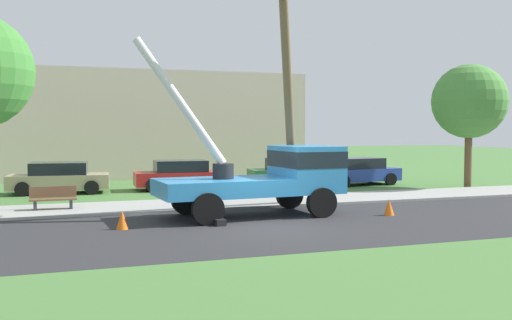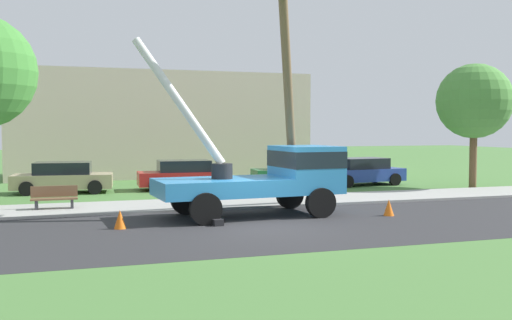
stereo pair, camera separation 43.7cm
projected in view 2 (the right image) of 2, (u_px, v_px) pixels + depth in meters
The scene contains 14 objects.
ground_plane at pixel (188, 188), 28.77m from camera, with size 120.00×120.00×0.00m, color #477538.
road_asphalt at pixel (266, 227), 17.38m from camera, with size 80.00×7.53×0.01m, color #2B2B2D.
sidewalk_strip at pixel (221, 203), 22.49m from camera, with size 80.00×3.24×0.10m, color #9E9E99.
utility_truck at pixel (271, 174), 19.72m from camera, with size 6.91×3.21×5.98m.
leaning_utility_pole at pixel (288, 87), 20.87m from camera, with size 2.02×2.99×8.69m.
traffic_cone_ahead at pixel (389, 208), 19.56m from camera, with size 0.36×0.36×0.56m, color orange.
traffic_cone_behind at pixel (120, 219), 16.99m from camera, with size 0.36×0.36×0.56m, color orange.
parked_sedan_tan at pixel (63, 178), 26.50m from camera, with size 4.55×2.29×1.42m.
parked_sedan_red at pixel (184, 175), 28.08m from camera, with size 4.48×2.15×1.42m.
parked_sedan_green at pixel (296, 172), 29.81m from camera, with size 4.55×2.28×1.42m.
parked_sedan_blue at pixel (362, 172), 30.22m from camera, with size 4.55×2.29×1.42m.
park_bench at pixel (54, 198), 20.63m from camera, with size 1.60×0.45×0.90m.
roadside_tree_far at pixel (474, 102), 28.44m from camera, with size 3.68×3.68×6.16m.
lowrise_building_backdrop at pixel (161, 125), 36.59m from camera, with size 18.00×6.00×6.40m, color beige.
Camera 2 is at (-5.62, -16.31, 2.94)m, focal length 40.53 mm.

